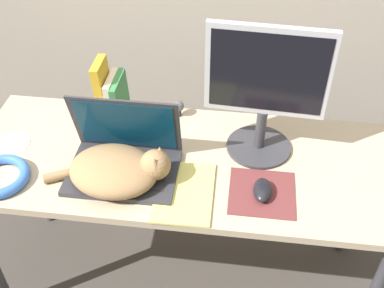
{
  "coord_description": "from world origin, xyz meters",
  "views": [
    {
      "loc": [
        0.19,
        -0.92,
        1.84
      ],
      "look_at": [
        0.04,
        0.26,
        0.8
      ],
      "focal_mm": 45.0,
      "sensor_mm": 36.0,
      "label": 1
    }
  ],
  "objects_px": {
    "book_row": "(111,97)",
    "webcam": "(179,107)",
    "computer_mouse": "(262,190)",
    "external_monitor": "(266,89)",
    "cat": "(118,170)",
    "notepad": "(184,192)",
    "cd_disc": "(13,144)",
    "laptop": "(124,158)"
  },
  "relations": [
    {
      "from": "laptop",
      "to": "external_monitor",
      "type": "xyz_separation_m",
      "value": [
        0.45,
        0.16,
        0.21
      ]
    },
    {
      "from": "webcam",
      "to": "cd_disc",
      "type": "bearing_deg",
      "value": -157.22
    },
    {
      "from": "external_monitor",
      "to": "notepad",
      "type": "distance_m",
      "value": 0.42
    },
    {
      "from": "cat",
      "to": "external_monitor",
      "type": "xyz_separation_m",
      "value": [
        0.45,
        0.23,
        0.2
      ]
    },
    {
      "from": "external_monitor",
      "to": "webcam",
      "type": "xyz_separation_m",
      "value": [
        -0.31,
        0.15,
        -0.21
      ]
    },
    {
      "from": "laptop",
      "to": "computer_mouse",
      "type": "height_order",
      "value": "laptop"
    },
    {
      "from": "webcam",
      "to": "external_monitor",
      "type": "bearing_deg",
      "value": -25.88
    },
    {
      "from": "cat",
      "to": "notepad",
      "type": "distance_m",
      "value": 0.23
    },
    {
      "from": "computer_mouse",
      "to": "webcam",
      "type": "distance_m",
      "value": 0.5
    },
    {
      "from": "external_monitor",
      "to": "notepad",
      "type": "height_order",
      "value": "external_monitor"
    },
    {
      "from": "laptop",
      "to": "computer_mouse",
      "type": "relative_size",
      "value": 3.53
    },
    {
      "from": "external_monitor",
      "to": "book_row",
      "type": "bearing_deg",
      "value": 170.04
    },
    {
      "from": "cat",
      "to": "computer_mouse",
      "type": "xyz_separation_m",
      "value": [
        0.47,
        0.0,
        -0.03
      ]
    },
    {
      "from": "notepad",
      "to": "cd_disc",
      "type": "xyz_separation_m",
      "value": [
        -0.65,
        0.16,
        -0.0
      ]
    },
    {
      "from": "cat",
      "to": "cd_disc",
      "type": "distance_m",
      "value": 0.45
    },
    {
      "from": "laptop",
      "to": "webcam",
      "type": "relative_size",
      "value": 5.4
    },
    {
      "from": "book_row",
      "to": "cat",
      "type": "bearing_deg",
      "value": -72.83
    },
    {
      "from": "cat",
      "to": "cd_disc",
      "type": "height_order",
      "value": "cat"
    },
    {
      "from": "notepad",
      "to": "webcam",
      "type": "relative_size",
      "value": 4.12
    },
    {
      "from": "computer_mouse",
      "to": "notepad",
      "type": "bearing_deg",
      "value": -174.48
    },
    {
      "from": "external_monitor",
      "to": "cat",
      "type": "bearing_deg",
      "value": -153.15
    },
    {
      "from": "external_monitor",
      "to": "notepad",
      "type": "relative_size",
      "value": 1.72
    },
    {
      "from": "computer_mouse",
      "to": "book_row",
      "type": "xyz_separation_m",
      "value": [
        -0.57,
        0.32,
        0.08
      ]
    },
    {
      "from": "webcam",
      "to": "cat",
      "type": "bearing_deg",
      "value": -110.41
    },
    {
      "from": "webcam",
      "to": "cd_disc",
      "type": "xyz_separation_m",
      "value": [
        -0.57,
        -0.24,
        -0.04
      ]
    },
    {
      "from": "cat",
      "to": "webcam",
      "type": "relative_size",
      "value": 6.27
    },
    {
      "from": "laptop",
      "to": "notepad",
      "type": "bearing_deg",
      "value": -22.12
    },
    {
      "from": "computer_mouse",
      "to": "notepad",
      "type": "xyz_separation_m",
      "value": [
        -0.25,
        -0.02,
        -0.02
      ]
    },
    {
      "from": "book_row",
      "to": "webcam",
      "type": "relative_size",
      "value": 3.72
    },
    {
      "from": "external_monitor",
      "to": "webcam",
      "type": "height_order",
      "value": "external_monitor"
    },
    {
      "from": "cat",
      "to": "computer_mouse",
      "type": "height_order",
      "value": "cat"
    },
    {
      "from": "external_monitor",
      "to": "cd_disc",
      "type": "distance_m",
      "value": 0.92
    },
    {
      "from": "cat",
      "to": "webcam",
      "type": "bearing_deg",
      "value": 69.59
    },
    {
      "from": "book_row",
      "to": "webcam",
      "type": "height_order",
      "value": "book_row"
    },
    {
      "from": "computer_mouse",
      "to": "external_monitor",
      "type": "bearing_deg",
      "value": 94.06
    },
    {
      "from": "computer_mouse",
      "to": "cd_disc",
      "type": "height_order",
      "value": "computer_mouse"
    },
    {
      "from": "computer_mouse",
      "to": "notepad",
      "type": "distance_m",
      "value": 0.25
    },
    {
      "from": "external_monitor",
      "to": "computer_mouse",
      "type": "distance_m",
      "value": 0.33
    },
    {
      "from": "notepad",
      "to": "webcam",
      "type": "xyz_separation_m",
      "value": [
        -0.08,
        0.4,
        0.04
      ]
    },
    {
      "from": "notepad",
      "to": "cd_disc",
      "type": "distance_m",
      "value": 0.67
    },
    {
      "from": "computer_mouse",
      "to": "webcam",
      "type": "relative_size",
      "value": 1.53
    },
    {
      "from": "external_monitor",
      "to": "webcam",
      "type": "bearing_deg",
      "value": 154.12
    }
  ]
}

